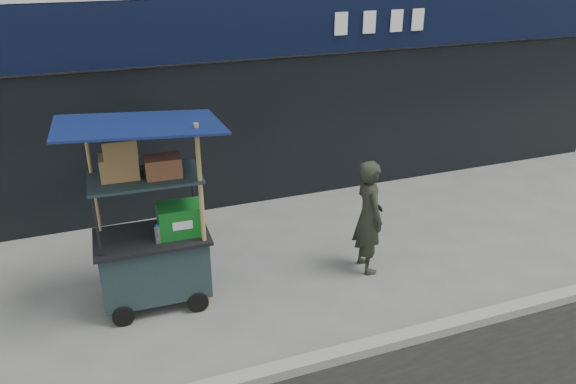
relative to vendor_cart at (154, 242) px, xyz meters
name	(u,v)px	position (x,y,z in m)	size (l,w,h in m)	color
ground	(298,356)	(1.24, -1.57, -0.84)	(80.00, 80.00, 0.00)	#62625E
curb	(306,364)	(1.24, -1.77, -0.78)	(80.00, 0.18, 0.12)	gray
vendor_cart	(154,242)	(0.00, 0.00, 0.00)	(1.81, 1.31, 2.39)	#19272B
vendor_man	(369,217)	(2.76, -0.22, -0.05)	(0.57, 0.38, 1.57)	#262A1F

